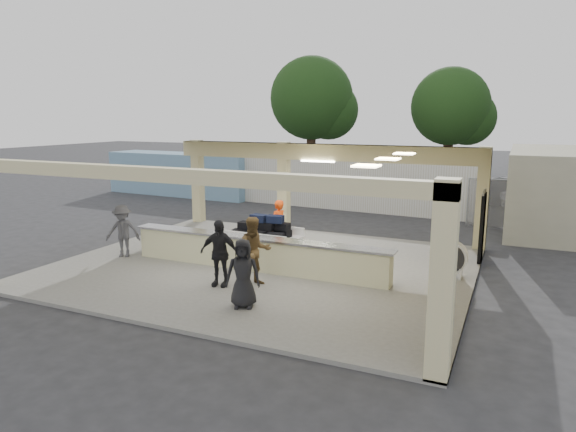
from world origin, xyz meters
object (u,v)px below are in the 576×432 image
at_px(drum_fan, 450,257).
at_px(baggage_handler, 278,226).
at_px(baggage_counter, 256,253).
at_px(luggage_cart, 264,233).
at_px(passenger_d, 243,273).
at_px(car_white_a, 559,200).
at_px(passenger_a, 255,251).
at_px(car_dark, 513,194).
at_px(passenger_c, 123,231).
at_px(container_white, 350,179).
at_px(container_blue, 182,174).
at_px(passenger_b, 219,253).

xyz_separation_m(drum_fan, baggage_handler, (-5.52, 0.43, 0.32)).
height_order(baggage_counter, luggage_cart, luggage_cart).
height_order(passenger_d, car_white_a, passenger_d).
relative_size(passenger_a, passenger_d, 1.12).
distance_m(car_white_a, car_dark, 2.09).
height_order(passenger_c, car_white_a, passenger_c).
xyz_separation_m(drum_fan, container_white, (-6.14, 10.32, 0.73)).
xyz_separation_m(drum_fan, passenger_a, (-4.64, -2.87, 0.37)).
bearing_deg(baggage_handler, passenger_a, 33.41).
bearing_deg(baggage_counter, passenger_a, -63.28).
distance_m(drum_fan, container_white, 12.03).
relative_size(drum_fan, passenger_d, 0.63).
relative_size(baggage_counter, passenger_d, 5.00).
height_order(baggage_handler, passenger_c, baggage_handler).
relative_size(baggage_counter, container_blue, 0.89).
distance_m(drum_fan, car_dark, 13.03).
relative_size(luggage_cart, passenger_d, 1.39).
relative_size(baggage_counter, car_white_a, 1.72).
relative_size(drum_fan, passenger_b, 0.58).
relative_size(car_white_a, car_dark, 1.07).
relative_size(drum_fan, container_white, 0.08).
bearing_deg(car_white_a, passenger_d, 135.85).
height_order(car_white_a, container_white, container_white).
relative_size(luggage_cart, passenger_c, 1.36).
bearing_deg(passenger_d, passenger_b, 117.18).
height_order(passenger_a, passenger_d, passenger_a).
bearing_deg(baggage_counter, luggage_cart, 108.85).
distance_m(baggage_counter, drum_fan, 5.52).
bearing_deg(baggage_counter, passenger_d, -67.82).
bearing_deg(baggage_counter, container_blue, 133.09).
distance_m(luggage_cart, passenger_c, 4.48).
height_order(drum_fan, car_white_a, car_white_a).
bearing_deg(container_white, passenger_b, -83.17).
bearing_deg(luggage_cart, baggage_handler, 58.81).
relative_size(car_white_a, container_white, 0.37).
height_order(baggage_counter, container_blue, container_blue).
height_order(passenger_a, container_blue, container_blue).
distance_m(drum_fan, passenger_b, 6.40).
distance_m(passenger_b, container_white, 13.64).
relative_size(passenger_d, container_blue, 0.18).
height_order(drum_fan, car_dark, car_dark).
xyz_separation_m(passenger_d, car_dark, (5.55, 17.35, -0.17)).
height_order(luggage_cart, passenger_b, passenger_b).
distance_m(baggage_counter, baggage_handler, 2.09).
bearing_deg(passenger_c, car_dark, 28.03).
height_order(baggage_handler, container_blue, container_blue).
height_order(drum_fan, passenger_c, passenger_c).
bearing_deg(baggage_handler, drum_fan, 104.10).
bearing_deg(container_blue, drum_fan, -28.85).
bearing_deg(passenger_b, car_white_a, 50.53).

